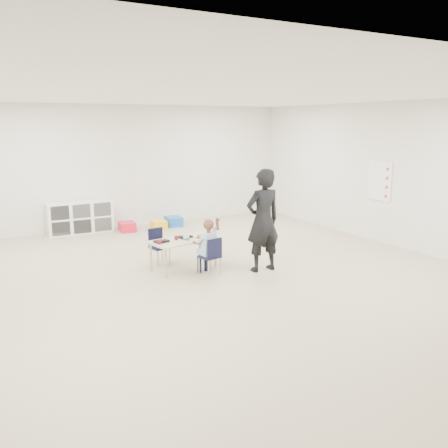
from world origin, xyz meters
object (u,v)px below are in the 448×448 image
table (184,254)px  adult (263,220)px  chair_near (210,256)px  cubby_shelf (80,217)px  child (209,245)px

table → adult: (1.10, -0.69, 0.58)m
chair_near → cubby_shelf: (-1.16, 3.99, 0.04)m
cubby_shelf → adult: 4.71m
chair_near → adult: adult is taller
adult → cubby_shelf: bearing=-64.8°
chair_near → cubby_shelf: bearing=94.9°
chair_near → cubby_shelf: cubby_shelf is taller
table → child: size_ratio=1.24×
table → child: (0.25, -0.46, 0.22)m
child → cubby_shelf: (-1.16, 3.99, -0.13)m
adult → child: bearing=-15.5°
chair_near → cubby_shelf: size_ratio=0.44×
child → cubby_shelf: size_ratio=0.69×
adult → table: bearing=-32.5°
table → cubby_shelf: cubby_shelf is taller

